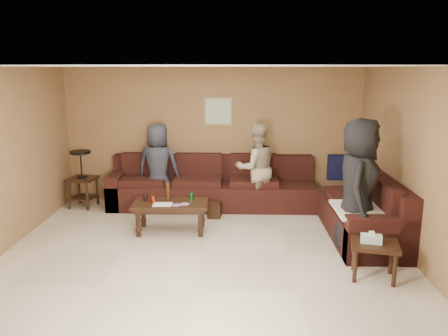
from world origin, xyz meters
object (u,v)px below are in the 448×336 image
(sectional_sofa, at_px, (258,198))
(end_table_left, at_px, (82,178))
(side_table_right, at_px, (374,247))
(coffee_table, at_px, (170,207))
(waste_bin, at_px, (214,210))
(person_left, at_px, (158,166))
(person_right, at_px, (358,186))
(person_middle, at_px, (256,168))

(sectional_sofa, xyz_separation_m, end_table_left, (-3.16, 0.45, 0.22))
(end_table_left, height_order, side_table_right, end_table_left)
(coffee_table, xyz_separation_m, side_table_right, (2.66, -1.47, -0.01))
(coffee_table, distance_m, waste_bin, 0.97)
(person_left, distance_m, person_right, 3.55)
(end_table_left, bearing_deg, person_left, -0.23)
(waste_bin, height_order, person_left, person_left)
(sectional_sofa, xyz_separation_m, coffee_table, (-1.39, -0.75, 0.08))
(sectional_sofa, xyz_separation_m, side_table_right, (1.27, -2.22, 0.07))
(person_middle, height_order, person_right, person_right)
(waste_bin, distance_m, person_left, 1.31)
(sectional_sofa, bearing_deg, end_table_left, 171.95)
(end_table_left, relative_size, person_right, 0.57)
(side_table_right, relative_size, person_middle, 0.41)
(coffee_table, bearing_deg, person_middle, 38.22)
(sectional_sofa, height_order, person_left, person_left)
(sectional_sofa, relative_size, side_table_right, 7.35)
(sectional_sofa, relative_size, person_right, 2.52)
(sectional_sofa, height_order, person_middle, person_middle)
(side_table_right, bearing_deg, waste_bin, 133.18)
(sectional_sofa, height_order, end_table_left, end_table_left)
(person_right, bearing_deg, person_left, 77.96)
(side_table_right, height_order, waste_bin, side_table_right)
(sectional_sofa, relative_size, waste_bin, 17.79)
(end_table_left, relative_size, side_table_right, 1.65)
(end_table_left, distance_m, person_right, 4.81)
(sectional_sofa, bearing_deg, coffee_table, -151.57)
(sectional_sofa, distance_m, person_middle, 0.56)
(waste_bin, height_order, person_right, person_right)
(side_table_right, height_order, person_left, person_left)
(coffee_table, height_order, end_table_left, end_table_left)
(waste_bin, bearing_deg, sectional_sofa, 5.53)
(end_table_left, distance_m, waste_bin, 2.51)
(coffee_table, height_order, person_left, person_left)
(sectional_sofa, bearing_deg, waste_bin, -174.47)
(end_table_left, relative_size, person_left, 0.67)
(end_table_left, bearing_deg, person_middle, -2.29)
(waste_bin, xyz_separation_m, person_left, (-1.03, 0.51, 0.64))
(waste_bin, relative_size, person_middle, 0.17)
(person_middle, xyz_separation_m, person_right, (1.30, -1.69, 0.14))
(sectional_sofa, distance_m, person_left, 1.88)
(coffee_table, distance_m, end_table_left, 2.15)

